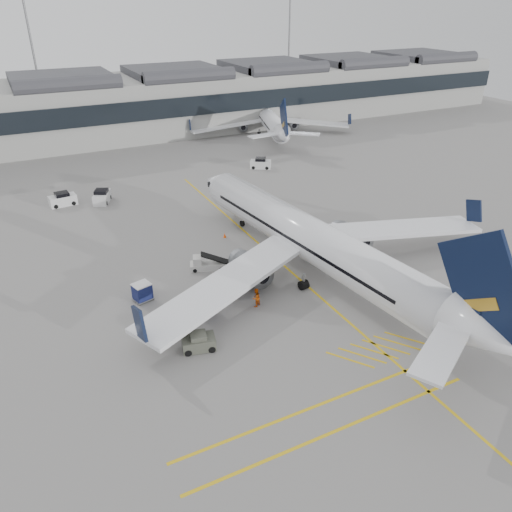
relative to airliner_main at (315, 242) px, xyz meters
name	(u,v)px	position (x,y,z in m)	size (l,w,h in m)	color
ground	(233,336)	(-11.97, -6.20, -3.54)	(220.00, 220.00, 0.00)	gray
terminal	(78,108)	(-11.97, 65.72, 2.60)	(200.00, 20.45, 12.40)	#9E9E99
light_masts	(51,55)	(-13.64, 79.80, 10.95)	(113.00, 0.60, 25.45)	slate
apron_markings	(278,261)	(-1.97, 3.80, -3.53)	(0.25, 60.00, 0.01)	gold
airliner_main	(315,242)	(0.00, 0.00, 0.00)	(41.21, 45.24, 12.04)	white
airliner_far	(269,119)	(23.46, 53.72, -0.69)	(31.79, 35.27, 9.70)	white
belt_loader	(207,264)	(-9.54, 5.69, -3.00)	(4.61, 2.71, 1.83)	beige
baggage_cart_a	(232,278)	(-8.59, 1.31, -2.68)	(1.90, 1.77, 1.60)	gray
baggage_cart_b	(199,301)	(-13.11, -1.38, -2.48)	(2.36, 2.20, 1.97)	gray
baggage_cart_c	(227,280)	(-9.15, 1.21, -2.69)	(1.80, 1.62, 1.58)	gray
baggage_cart_d	(142,292)	(-17.20, 2.72, -2.59)	(1.98, 1.77, 1.77)	gray
ramp_agent_a	(237,275)	(-7.89, 1.70, -2.67)	(0.63, 0.41, 1.73)	#E9490C
ramp_agent_b	(256,298)	(-8.14, -3.00, -2.61)	(0.90, 0.70, 1.85)	#E5550C
pushback_tug	(199,342)	(-15.10, -6.49, -2.88)	(2.95, 2.18, 1.49)	#4C4E42
safety_cone_nose	(225,235)	(-4.81, 11.81, -3.26)	(0.40, 0.40, 0.56)	#F24C0A
safety_cone_engine	(353,270)	(3.82, -1.78, -3.31)	(0.32, 0.32, 0.45)	#F24C0A
service_van_left	(63,200)	(-20.41, 31.16, -2.73)	(3.68, 2.11, 1.81)	silver
service_van_mid	(102,197)	(-15.40, 29.85, -2.73)	(3.08, 3.94, 1.81)	silver
service_van_right	(261,164)	(11.17, 33.51, -2.77)	(3.71, 3.19, 1.72)	silver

